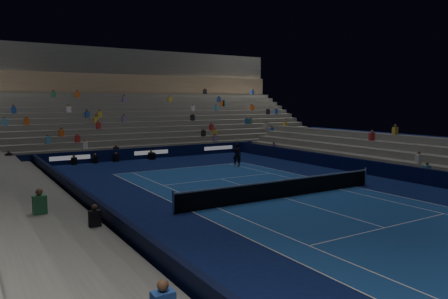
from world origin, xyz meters
TOP-DOWN VIEW (x-y plane):
  - ground at (0.00, 0.00)m, footprint 90.00×90.00m
  - court_surface at (0.00, 0.00)m, footprint 10.97×23.77m
  - sponsor_barrier_far at (0.00, 18.50)m, footprint 44.00×0.25m
  - sponsor_barrier_east at (9.70, 0.00)m, footprint 0.25×37.00m
  - sponsor_barrier_west at (-9.70, 0.00)m, footprint 0.25×37.00m
  - grandstand_main at (0.00, 27.90)m, footprint 44.00×15.20m
  - grandstand_east at (13.17, 0.00)m, footprint 5.00×37.00m
  - grandstand_west at (-13.17, 0.00)m, footprint 5.00×37.00m
  - tennis_net at (0.00, 0.00)m, footprint 12.90×0.10m
  - tennis_player at (3.94, 10.46)m, footprint 0.79×0.68m
  - broadcast_camera at (-0.20, 17.77)m, footprint 0.59×0.96m

SIDE VIEW (x-z plane):
  - ground at x=0.00m, z-range 0.00..0.00m
  - court_surface at x=0.00m, z-range 0.00..0.01m
  - broadcast_camera at x=-0.20m, z-range 0.01..0.60m
  - sponsor_barrier_far at x=0.00m, z-range 0.00..1.00m
  - sponsor_barrier_east at x=9.70m, z-range 0.00..1.00m
  - sponsor_barrier_west at x=-9.70m, z-range 0.00..1.00m
  - tennis_net at x=0.00m, z-range -0.05..1.05m
  - tennis_player at x=3.94m, z-range 0.00..1.83m
  - grandstand_east at x=13.17m, z-range -0.33..2.17m
  - grandstand_west at x=-13.17m, z-range -0.33..2.17m
  - grandstand_main at x=0.00m, z-range -2.22..8.98m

